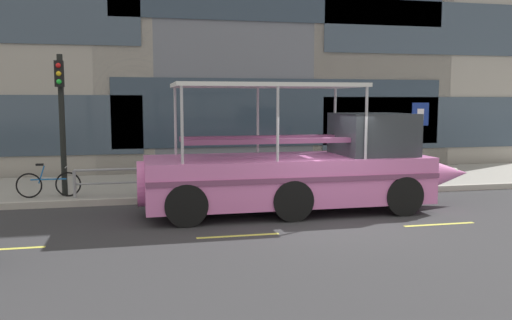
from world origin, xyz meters
name	(u,v)px	position (x,y,z in m)	size (l,w,h in m)	color
ground_plane	(328,220)	(0.00, 0.00, 0.00)	(120.00, 120.00, 0.00)	#333335
sidewalk	(271,182)	(0.00, 5.60, 0.09)	(32.00, 4.80, 0.18)	#99968E
curb_edge	(291,195)	(0.00, 3.11, 0.09)	(32.00, 0.18, 0.18)	#B2ADA3
lane_centreline	(343,230)	(0.00, -0.99, 0.00)	(25.80, 0.12, 0.01)	#DBD64C
curb_guardrail	(268,173)	(-0.65, 3.45, 0.72)	(11.21, 0.09, 0.80)	gray
traffic_light_pole	(61,111)	(-6.52, 3.84, 2.60)	(0.24, 0.46, 3.99)	black
parking_sign	(419,128)	(4.76, 4.18, 1.97)	(0.60, 0.12, 2.64)	#4C4F54
leaned_bicycle	(49,184)	(-6.93, 3.72, 0.56)	(1.74, 0.46, 0.96)	black
duck_tour_boat	(307,170)	(-0.15, 1.21, 1.09)	(9.09, 2.49, 3.32)	pink
pedestrian_near_bow	(347,151)	(2.46, 4.82, 1.19)	(0.23, 0.49, 1.68)	black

